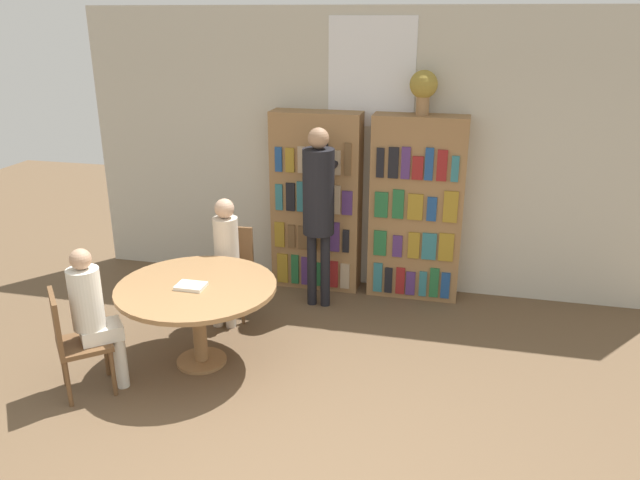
# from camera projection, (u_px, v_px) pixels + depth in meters

# --- Properties ---
(wall_back) EXTENTS (6.40, 0.07, 3.00)m
(wall_back) POSITION_uv_depth(u_px,v_px,m) (370.00, 153.00, 6.68)
(wall_back) COLOR beige
(wall_back) RESTS_ON ground_plane
(bookshelf_left) EXTENTS (0.97, 0.34, 1.96)m
(bookshelf_left) POSITION_uv_depth(u_px,v_px,m) (316.00, 202.00, 6.80)
(bookshelf_left) COLOR olive
(bookshelf_left) RESTS_ON ground_plane
(bookshelf_right) EXTENTS (0.97, 0.34, 1.96)m
(bookshelf_right) POSITION_uv_depth(u_px,v_px,m) (416.00, 209.00, 6.57)
(bookshelf_right) COLOR olive
(bookshelf_right) RESTS_ON ground_plane
(flower_vase) EXTENTS (0.28, 0.28, 0.44)m
(flower_vase) POSITION_uv_depth(u_px,v_px,m) (424.00, 87.00, 6.14)
(flower_vase) COLOR #997047
(flower_vase) RESTS_ON bookshelf_right
(reading_table) EXTENTS (1.37, 1.37, 0.75)m
(reading_table) POSITION_uv_depth(u_px,v_px,m) (197.00, 296.00, 5.32)
(reading_table) COLOR olive
(reading_table) RESTS_ON ground_plane
(chair_near_camera) EXTENTS (0.56, 0.56, 0.90)m
(chair_near_camera) POSITION_uv_depth(u_px,v_px,m) (73.00, 338.00, 4.93)
(chair_near_camera) COLOR brown
(chair_near_camera) RESTS_ON ground_plane
(chair_left_side) EXTENTS (0.43, 0.43, 0.90)m
(chair_left_side) POSITION_uv_depth(u_px,v_px,m) (232.00, 267.00, 6.32)
(chair_left_side) COLOR brown
(chair_left_side) RESTS_ON ground_plane
(seated_reader_left) EXTENTS (0.27, 0.37, 1.26)m
(seated_reader_left) POSITION_uv_depth(u_px,v_px,m) (225.00, 254.00, 6.08)
(seated_reader_left) COLOR beige
(seated_reader_left) RESTS_ON ground_plane
(seated_reader_right) EXTENTS (0.41, 0.40, 1.23)m
(seated_reader_right) POSITION_uv_depth(u_px,v_px,m) (94.00, 312.00, 4.95)
(seated_reader_right) COLOR silver
(seated_reader_right) RESTS_ON ground_plane
(librarian_standing) EXTENTS (0.32, 0.59, 1.88)m
(librarian_standing) POSITION_uv_depth(u_px,v_px,m) (319.00, 199.00, 6.25)
(librarian_standing) COLOR black
(librarian_standing) RESTS_ON ground_plane
(open_book_on_table) EXTENTS (0.24, 0.18, 0.03)m
(open_book_on_table) POSITION_uv_depth(u_px,v_px,m) (191.00, 286.00, 5.23)
(open_book_on_table) COLOR silver
(open_book_on_table) RESTS_ON reading_table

